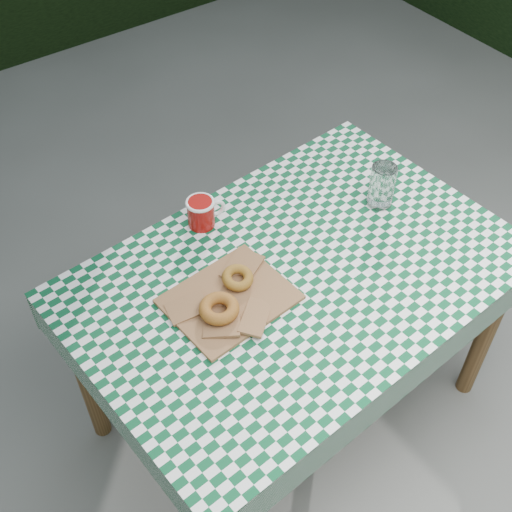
{
  "coord_description": "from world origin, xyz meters",
  "views": [
    {
      "loc": [
        -0.68,
        -1.02,
        2.19
      ],
      "look_at": [
        0.1,
        0.05,
        0.79
      ],
      "focal_mm": 46.45,
      "sensor_mm": 36.0,
      "label": 1
    }
  ],
  "objects_px": {
    "table": "(292,349)",
    "paper_bag": "(229,298)",
    "coffee_mug": "(201,213)",
    "drinking_glass": "(382,186)"
  },
  "relations": [
    {
      "from": "table",
      "to": "drinking_glass",
      "type": "height_order",
      "value": "drinking_glass"
    },
    {
      "from": "coffee_mug",
      "to": "drinking_glass",
      "type": "xyz_separation_m",
      "value": [
        0.51,
        -0.25,
        0.03
      ]
    },
    {
      "from": "table",
      "to": "coffee_mug",
      "type": "bearing_deg",
      "value": 104.98
    },
    {
      "from": "paper_bag",
      "to": "drinking_glass",
      "type": "xyz_separation_m",
      "value": [
        0.62,
        0.05,
        0.06
      ]
    },
    {
      "from": "table",
      "to": "drinking_glass",
      "type": "bearing_deg",
      "value": 7.6
    },
    {
      "from": "coffee_mug",
      "to": "table",
      "type": "bearing_deg",
      "value": -60.09
    },
    {
      "from": "table",
      "to": "paper_bag",
      "type": "height_order",
      "value": "paper_bag"
    },
    {
      "from": "paper_bag",
      "to": "coffee_mug",
      "type": "distance_m",
      "value": 0.32
    },
    {
      "from": "coffee_mug",
      "to": "paper_bag",
      "type": "bearing_deg",
      "value": -97.78
    },
    {
      "from": "table",
      "to": "drinking_glass",
      "type": "distance_m",
      "value": 0.61
    }
  ]
}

